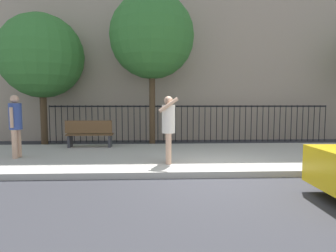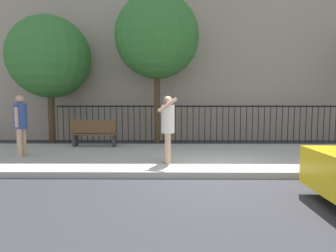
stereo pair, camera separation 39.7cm
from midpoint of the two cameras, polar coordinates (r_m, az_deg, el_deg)
name	(u,v)px [view 1 (the left image)]	position (r m, az deg, el deg)	size (l,w,h in m)	color
ground_plane	(222,178)	(6.65, 9.02, -10.35)	(60.00, 60.00, 0.00)	#333338
sidewalk	(205,156)	(8.74, 6.14, -6.13)	(28.00, 4.40, 0.15)	#B2ADA3
building_facade	(185,8)	(15.59, 2.61, 22.72)	(28.00, 4.00, 13.03)	tan
iron_fence	(190,119)	(12.27, 3.59, 1.51)	(12.03, 0.04, 1.60)	black
pedestrian_on_phone	(168,124)	(7.30, -1.46, 0.33)	(0.50, 0.66, 1.73)	tan
pedestrian_walking	(16,122)	(9.17, -29.43, 0.71)	(0.36, 0.49, 1.78)	tan
street_bench	(90,133)	(10.31, -16.59, -1.39)	(1.60, 0.45, 0.95)	brown
street_tree_near	(42,56)	(12.66, -24.94, 12.58)	(3.29, 3.29, 5.19)	#4C3823
street_tree_far	(152,37)	(11.61, -4.29, 17.50)	(3.30, 3.30, 5.94)	#4C3823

